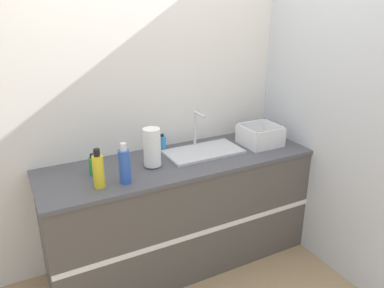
{
  "coord_description": "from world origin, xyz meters",
  "views": [
    {
      "loc": [
        -1.12,
        -2.02,
        2.02
      ],
      "look_at": [
        0.09,
        0.29,
        1.02
      ],
      "focal_mm": 35.0,
      "sensor_mm": 36.0,
      "label": 1
    }
  ],
  "objects_px": {
    "sink": "(203,150)",
    "bottle_yellow": "(98,171)",
    "paper_towel_roll": "(152,148)",
    "bottle_blue": "(125,165)",
    "bottle_green": "(93,166)",
    "soap_dispenser": "(162,143)",
    "dish_rack": "(260,137)"
  },
  "relations": [
    {
      "from": "sink",
      "to": "bottle_yellow",
      "type": "distance_m",
      "value": 0.9
    },
    {
      "from": "sink",
      "to": "paper_towel_roll",
      "type": "relative_size",
      "value": 2.08
    },
    {
      "from": "bottle_yellow",
      "to": "bottle_blue",
      "type": "bearing_deg",
      "value": -4.55
    },
    {
      "from": "sink",
      "to": "bottle_green",
      "type": "bearing_deg",
      "value": -179.88
    },
    {
      "from": "bottle_yellow",
      "to": "soap_dispenser",
      "type": "bearing_deg",
      "value": 33.15
    },
    {
      "from": "bottle_blue",
      "to": "soap_dispenser",
      "type": "bearing_deg",
      "value": 42.98
    },
    {
      "from": "paper_towel_roll",
      "to": "bottle_green",
      "type": "height_order",
      "value": "paper_towel_roll"
    },
    {
      "from": "bottle_green",
      "to": "bottle_blue",
      "type": "bearing_deg",
      "value": -54.24
    },
    {
      "from": "paper_towel_roll",
      "to": "dish_rack",
      "type": "bearing_deg",
      "value": 0.15
    },
    {
      "from": "bottle_yellow",
      "to": "sink",
      "type": "bearing_deg",
      "value": 13.18
    },
    {
      "from": "bottle_blue",
      "to": "bottle_green",
      "type": "bearing_deg",
      "value": 125.76
    },
    {
      "from": "bottle_yellow",
      "to": "soap_dispenser",
      "type": "height_order",
      "value": "bottle_yellow"
    },
    {
      "from": "bottle_blue",
      "to": "bottle_yellow",
      "type": "xyz_separation_m",
      "value": [
        -0.17,
        0.01,
        -0.01
      ]
    },
    {
      "from": "dish_rack",
      "to": "bottle_green",
      "type": "xyz_separation_m",
      "value": [
        -1.37,
        0.06,
        0.01
      ]
    },
    {
      "from": "bottle_blue",
      "to": "paper_towel_roll",
      "type": "bearing_deg",
      "value": 31.69
    },
    {
      "from": "paper_towel_roll",
      "to": "soap_dispenser",
      "type": "bearing_deg",
      "value": 53.64
    },
    {
      "from": "bottle_blue",
      "to": "bottle_green",
      "type": "height_order",
      "value": "bottle_blue"
    },
    {
      "from": "dish_rack",
      "to": "bottle_blue",
      "type": "height_order",
      "value": "bottle_blue"
    },
    {
      "from": "paper_towel_roll",
      "to": "bottle_yellow",
      "type": "xyz_separation_m",
      "value": [
        -0.42,
        -0.14,
        -0.03
      ]
    },
    {
      "from": "dish_rack",
      "to": "soap_dispenser",
      "type": "bearing_deg",
      "value": 161.89
    },
    {
      "from": "bottle_green",
      "to": "soap_dispenser",
      "type": "relative_size",
      "value": 1.11
    },
    {
      "from": "bottle_green",
      "to": "sink",
      "type": "bearing_deg",
      "value": 0.12
    },
    {
      "from": "dish_rack",
      "to": "bottle_blue",
      "type": "distance_m",
      "value": 1.23
    },
    {
      "from": "sink",
      "to": "bottle_blue",
      "type": "xyz_separation_m",
      "value": [
        -0.7,
        -0.22,
        0.1
      ]
    },
    {
      "from": "paper_towel_roll",
      "to": "bottle_green",
      "type": "distance_m",
      "value": 0.42
    },
    {
      "from": "paper_towel_roll",
      "to": "soap_dispenser",
      "type": "xyz_separation_m",
      "value": [
        0.19,
        0.25,
        -0.08
      ]
    },
    {
      "from": "paper_towel_roll",
      "to": "dish_rack",
      "type": "distance_m",
      "value": 0.96
    },
    {
      "from": "sink",
      "to": "soap_dispenser",
      "type": "xyz_separation_m",
      "value": [
        -0.26,
        0.19,
        0.04
      ]
    },
    {
      "from": "sink",
      "to": "bottle_green",
      "type": "xyz_separation_m",
      "value": [
        -0.86,
        -0.0,
        0.05
      ]
    },
    {
      "from": "dish_rack",
      "to": "paper_towel_roll",
      "type": "bearing_deg",
      "value": -179.85
    },
    {
      "from": "dish_rack",
      "to": "bottle_blue",
      "type": "relative_size",
      "value": 1.09
    },
    {
      "from": "bottle_blue",
      "to": "bottle_green",
      "type": "distance_m",
      "value": 0.27
    }
  ]
}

